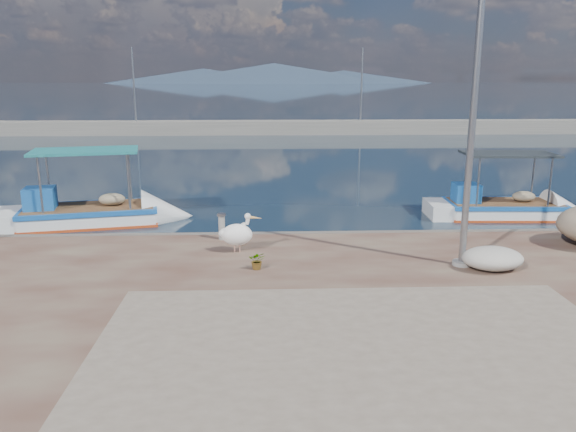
# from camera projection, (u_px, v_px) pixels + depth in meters

# --- Properties ---
(ground) EXTENTS (1400.00, 1400.00, 0.00)m
(ground) POSITION_uv_depth(u_px,v_px,m) (295.00, 321.00, 11.57)
(ground) COLOR #162635
(ground) RESTS_ON ground
(quay_patch) EXTENTS (9.00, 7.00, 0.01)m
(quay_patch) POSITION_uv_depth(u_px,v_px,m) (371.00, 372.00, 8.58)
(quay_patch) COLOR gray
(quay_patch) RESTS_ON quay
(breakwater) EXTENTS (120.00, 2.20, 7.50)m
(breakwater) POSITION_uv_depth(u_px,v_px,m) (272.00, 127.00, 50.24)
(breakwater) COLOR gray
(breakwater) RESTS_ON ground
(mountains) EXTENTS (370.00, 280.00, 22.00)m
(mountains) POSITION_uv_depth(u_px,v_px,m) (269.00, 74.00, 640.23)
(mountains) COLOR #28384C
(mountains) RESTS_ON ground
(boat_left) EXTENTS (6.48, 3.23, 2.98)m
(boat_left) POSITION_uv_depth(u_px,v_px,m) (89.00, 217.00, 19.26)
(boat_left) COLOR white
(boat_left) RESTS_ON ground
(boat_right) EXTENTS (5.70, 2.10, 2.70)m
(boat_right) POSITION_uv_depth(u_px,v_px,m) (502.00, 211.00, 20.26)
(boat_right) COLOR white
(boat_right) RESTS_ON ground
(pelican) EXTENTS (1.07, 0.54, 1.04)m
(pelican) POSITION_uv_depth(u_px,v_px,m) (238.00, 234.00, 14.37)
(pelican) COLOR tan
(pelican) RESTS_ON quay
(lamp_post) EXTENTS (0.44, 0.96, 7.00)m
(lamp_post) POSITION_uv_depth(u_px,v_px,m) (472.00, 127.00, 12.73)
(lamp_post) COLOR gray
(lamp_post) RESTS_ON quay
(bollard_near) EXTENTS (0.24, 0.24, 0.74)m
(bollard_near) POSITION_uv_depth(u_px,v_px,m) (222.00, 225.00, 15.56)
(bollard_near) COLOR gray
(bollard_near) RESTS_ON quay
(potted_plant) EXTENTS (0.41, 0.36, 0.43)m
(potted_plant) POSITION_uv_depth(u_px,v_px,m) (257.00, 260.00, 13.15)
(potted_plant) COLOR #33722D
(potted_plant) RESTS_ON quay
(net_pile_d) EXTENTS (1.43, 1.07, 0.54)m
(net_pile_d) POSITION_uv_depth(u_px,v_px,m) (492.00, 258.00, 13.13)
(net_pile_d) COLOR beige
(net_pile_d) RESTS_ON quay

